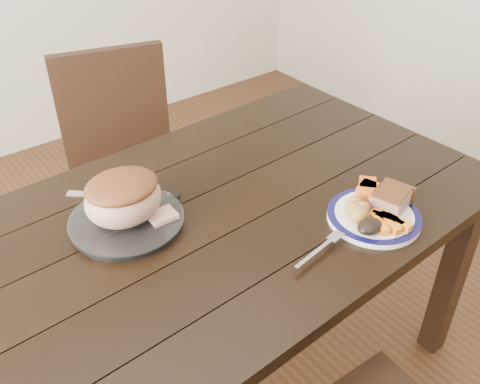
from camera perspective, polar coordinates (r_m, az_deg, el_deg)
dining_table at (r=1.49m, az=-2.93°, el=-5.24°), size 1.63×0.96×0.75m
chair_far at (r=2.13m, az=-12.16°, el=3.38°), size 0.52×0.53×0.93m
dinner_plate at (r=1.45m, az=14.07°, el=-2.60°), size 0.24×0.24×0.02m
plate_rim at (r=1.44m, az=14.12°, el=-2.33°), size 0.24×0.24×0.02m
serving_platter at (r=1.42m, az=-11.96°, el=-3.15°), size 0.29×0.29×0.02m
pork_slice at (r=1.46m, az=15.78°, el=-0.78°), size 0.12×0.11×0.05m
roasted_potatoes at (r=1.41m, az=12.42°, el=-1.95°), size 0.08×0.09×0.04m
carrot_batons at (r=1.41m, az=15.53°, el=-3.05°), size 0.08×0.11×0.02m
pumpkin_wedges at (r=1.49m, az=13.42°, el=0.31°), size 0.08×0.08×0.04m
dark_mushroom at (r=1.37m, az=13.68°, el=-3.56°), size 0.07×0.05×0.03m
fork at (r=1.31m, az=8.83°, el=-5.82°), size 0.18×0.04×0.00m
roast_joint at (r=1.38m, az=-12.33°, el=-0.77°), size 0.20×0.17×0.13m
cut_slice at (r=1.39m, az=-8.29°, el=-2.58°), size 0.07×0.06×0.02m
carving_knife at (r=1.51m, az=-10.20°, el=-0.39°), size 0.25×0.23×0.01m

